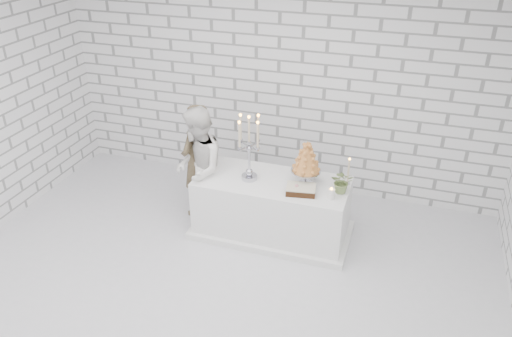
% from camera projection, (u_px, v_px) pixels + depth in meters
% --- Properties ---
extents(ground, '(6.00, 5.00, 0.01)m').
position_uv_depth(ground, '(211.00, 293.00, 5.33)').
color(ground, silver).
rests_on(ground, ground).
extents(wall_back, '(6.00, 0.01, 3.00)m').
position_uv_depth(wall_back, '(278.00, 83.00, 6.70)').
color(wall_back, white).
rests_on(wall_back, ground).
extents(cake_table, '(1.80, 0.80, 0.75)m').
position_uv_depth(cake_table, '(272.00, 207.00, 6.11)').
color(cake_table, white).
rests_on(cake_table, ground).
extents(groom, '(0.42, 0.58, 1.50)m').
position_uv_depth(groom, '(197.00, 160.00, 6.37)').
color(groom, '#4D3E29').
rests_on(groom, ground).
extents(bride, '(0.81, 0.90, 1.54)m').
position_uv_depth(bride, '(199.00, 168.00, 6.15)').
color(bride, white).
rests_on(bride, ground).
extents(candelabra, '(0.40, 0.40, 0.81)m').
position_uv_depth(candelabra, '(249.00, 148.00, 5.77)').
color(candelabra, '#A6A6B1').
rests_on(candelabra, cake_table).
extents(croquembouche, '(0.41, 0.41, 0.54)m').
position_uv_depth(croquembouche, '(306.00, 162.00, 5.75)').
color(croquembouche, '#B46C31').
rests_on(croquembouche, cake_table).
extents(chocolate_cake, '(0.36, 0.28, 0.08)m').
position_uv_depth(chocolate_cake, '(301.00, 190.00, 5.67)').
color(chocolate_cake, black).
rests_on(chocolate_cake, cake_table).
extents(pillar_candle, '(0.10, 0.10, 0.12)m').
position_uv_depth(pillar_candle, '(331.00, 194.00, 5.55)').
color(pillar_candle, white).
rests_on(pillar_candle, cake_table).
extents(extra_taper, '(0.07, 0.07, 0.32)m').
position_uv_depth(extra_taper, '(348.00, 172.00, 5.78)').
color(extra_taper, beige).
rests_on(extra_taper, cake_table).
extents(flowers, '(0.28, 0.25, 0.28)m').
position_uv_depth(flowers, '(342.00, 182.00, 5.63)').
color(flowers, '#45622E').
rests_on(flowers, cake_table).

